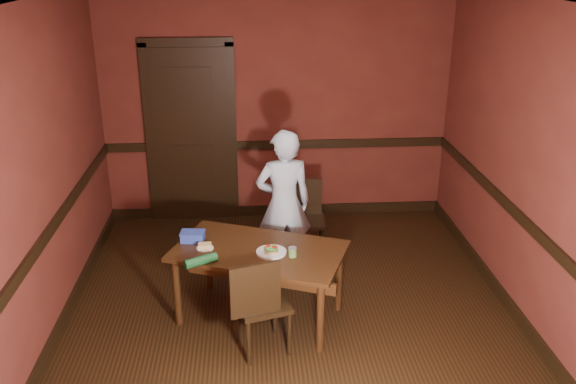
{
  "coord_description": "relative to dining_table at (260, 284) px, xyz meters",
  "views": [
    {
      "loc": [
        -0.34,
        -4.64,
        3.05
      ],
      "look_at": [
        0.0,
        0.35,
        1.05
      ],
      "focal_mm": 38.0,
      "sensor_mm": 36.0,
      "label": 1
    }
  ],
  "objects": [
    {
      "name": "door",
      "position": [
        -0.73,
        2.21,
        0.76
      ],
      "size": [
        1.05,
        0.07,
        2.2
      ],
      "color": "black",
      "rests_on": "ground"
    },
    {
      "name": "person",
      "position": [
        0.26,
        0.79,
        0.41
      ],
      "size": [
        0.59,
        0.43,
        1.5
      ],
      "primitive_type": "imported",
      "rotation": [
        0.0,
        0.0,
        3.27
      ],
      "color": "silver",
      "rests_on": "floor"
    },
    {
      "name": "chair_near",
      "position": [
        0.01,
        -0.45,
        0.09
      ],
      "size": [
        0.5,
        0.5,
        0.86
      ],
      "primitive_type": null,
      "rotation": [
        0.0,
        0.0,
        3.43
      ],
      "color": "black",
      "rests_on": "floor"
    },
    {
      "name": "dado_right",
      "position": [
        2.26,
        -0.0,
        0.56
      ],
      "size": [
        0.03,
        4.5,
        0.1
      ],
      "primitive_type": "cube",
      "color": "black",
      "rests_on": "ground"
    },
    {
      "name": "food_tub",
      "position": [
        -0.57,
        0.2,
        0.38
      ],
      "size": [
        0.22,
        0.16,
        0.09
      ],
      "rotation": [
        0.0,
        0.0,
        -0.11
      ],
      "color": "blue",
      "rests_on": "dining_table"
    },
    {
      "name": "wall_right",
      "position": [
        2.27,
        -0.0,
        1.01
      ],
      "size": [
        0.02,
        4.5,
        2.7
      ],
      "primitive_type": "cube",
      "color": "#5D251C",
      "rests_on": "ground"
    },
    {
      "name": "cheese_saucer",
      "position": [
        -0.46,
        0.05,
        0.35
      ],
      "size": [
        0.15,
        0.15,
        0.05
      ],
      "rotation": [
        0.0,
        0.0,
        -0.16
      ],
      "color": "white",
      "rests_on": "dining_table"
    },
    {
      "name": "baseboard_back",
      "position": [
        0.27,
        2.23,
        -0.28
      ],
      "size": [
        4.0,
        0.03,
        0.12
      ],
      "primitive_type": "cube",
      "color": "black",
      "rests_on": "ground"
    },
    {
      "name": "floor",
      "position": [
        0.27,
        -0.0,
        -0.34
      ],
      "size": [
        4.0,
        4.5,
        0.01
      ],
      "primitive_type": "cube",
      "color": "black",
      "rests_on": "ground"
    },
    {
      "name": "baseboard_right",
      "position": [
        2.26,
        -0.0,
        -0.28
      ],
      "size": [
        0.03,
        4.5,
        0.12
      ],
      "primitive_type": "cube",
      "color": "black",
      "rests_on": "ground"
    },
    {
      "name": "wrapped_veg",
      "position": [
        -0.48,
        -0.24,
        0.37
      ],
      "size": [
        0.28,
        0.2,
        0.08
      ],
      "primitive_type": "cylinder",
      "rotation": [
        0.0,
        1.57,
        0.51
      ],
      "color": "#184B22",
      "rests_on": "dining_table"
    },
    {
      "name": "sandwich_plate",
      "position": [
        0.1,
        -0.08,
        0.35
      ],
      "size": [
        0.26,
        0.26,
        0.06
      ],
      "rotation": [
        0.0,
        0.0,
        0.29
      ],
      "color": "white",
      "rests_on": "dining_table"
    },
    {
      "name": "wall_front",
      "position": [
        0.27,
        -2.25,
        1.01
      ],
      "size": [
        4.0,
        0.02,
        2.7
      ],
      "primitive_type": "cube",
      "color": "#5D251C",
      "rests_on": "ground"
    },
    {
      "name": "dado_left",
      "position": [
        -1.71,
        -0.0,
        0.56
      ],
      "size": [
        0.03,
        4.5,
        0.1
      ],
      "primitive_type": "cube",
      "color": "black",
      "rests_on": "ground"
    },
    {
      "name": "ceiling",
      "position": [
        0.27,
        -0.0,
        2.36
      ],
      "size": [
        4.0,
        4.5,
        0.01
      ],
      "primitive_type": "cube",
      "color": "beige",
      "rests_on": "ground"
    },
    {
      "name": "dining_table",
      "position": [
        0.0,
        0.0,
        0.0
      ],
      "size": [
        1.63,
        1.27,
        0.67
      ],
      "primitive_type": "cube",
      "rotation": [
        0.0,
        0.0,
        -0.38
      ],
      "color": "#321C0C",
      "rests_on": "floor"
    },
    {
      "name": "dado_back",
      "position": [
        0.27,
        2.23,
        0.56
      ],
      "size": [
        4.0,
        0.03,
        0.1
      ],
      "primitive_type": "cube",
      "color": "black",
      "rests_on": "ground"
    },
    {
      "name": "sauce_jar",
      "position": [
        0.28,
        -0.15,
        0.38
      ],
      "size": [
        0.07,
        0.07,
        0.08
      ],
      "rotation": [
        0.0,
        0.0,
        0.25
      ],
      "color": "#5F9442",
      "rests_on": "dining_table"
    },
    {
      "name": "baseboard_left",
      "position": [
        -1.71,
        -0.0,
        -0.28
      ],
      "size": [
        0.03,
        4.5,
        0.12
      ],
      "primitive_type": "cube",
      "color": "black",
      "rests_on": "ground"
    },
    {
      "name": "chair_far",
      "position": [
        0.53,
        1.17,
        0.06
      ],
      "size": [
        0.4,
        0.4,
        0.8
      ],
      "primitive_type": null,
      "rotation": [
        0.0,
        0.0,
        -0.07
      ],
      "color": "black",
      "rests_on": "floor"
    },
    {
      "name": "wall_left",
      "position": [
        -1.73,
        -0.0,
        1.01
      ],
      "size": [
        0.02,
        4.5,
        2.7
      ],
      "primitive_type": "cube",
      "color": "#5D251C",
      "rests_on": "ground"
    },
    {
      "name": "wall_back",
      "position": [
        0.27,
        2.25,
        1.01
      ],
      "size": [
        4.0,
        0.02,
        2.7
      ],
      "primitive_type": "cube",
      "color": "#5D251C",
      "rests_on": "ground"
    }
  ]
}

